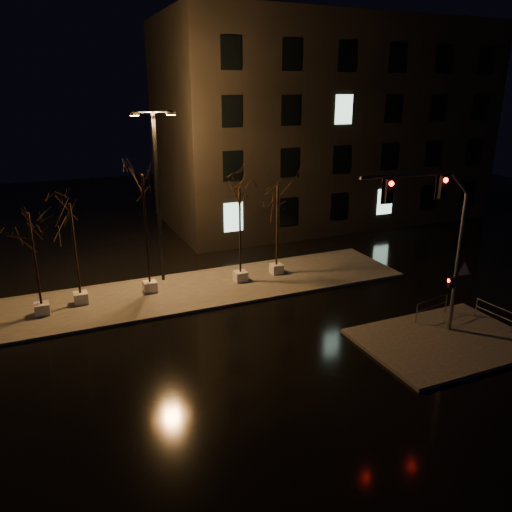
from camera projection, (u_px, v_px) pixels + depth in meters
name	position (u px, v px, depth m)	size (l,w,h in m)	color
ground	(247.00, 340.00, 21.11)	(90.00, 90.00, 0.00)	black
median	(204.00, 289.00, 26.31)	(22.00, 5.00, 0.15)	#423F3B
sidewalk_corner	(444.00, 341.00, 20.87)	(7.00, 5.00, 0.15)	#423F3B
building	(323.00, 123.00, 39.68)	(25.00, 12.00, 15.00)	black
tree_0	(31.00, 236.00, 21.95)	(1.80, 1.80, 4.97)	silver
tree_1	(72.00, 227.00, 23.14)	(1.80, 1.80, 5.09)	silver
tree_2	(144.00, 202.00, 24.26)	(1.80, 1.80, 6.21)	silver
tree_3	(240.00, 209.00, 25.90)	(1.80, 1.80, 5.28)	silver
tree_4	(277.00, 206.00, 27.06)	(1.80, 1.80, 5.15)	silver
traffic_signal_mast	(439.00, 231.00, 19.94)	(5.65, 0.67, 6.92)	slate
streetlight_main	(158.00, 187.00, 25.74)	(2.23, 0.42, 8.92)	black
guard_rail_a	(432.00, 305.00, 22.67)	(2.08, 0.40, 0.91)	slate
guard_rail_b	(494.00, 312.00, 21.98)	(0.21, 1.90, 0.90)	slate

